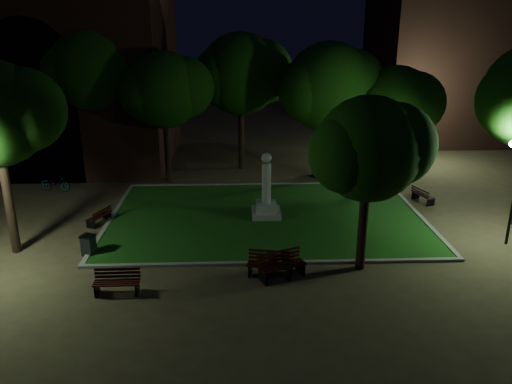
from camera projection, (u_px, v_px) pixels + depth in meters
ground at (269, 233)px, 22.82m from camera, size 80.00×80.00×0.00m
lawn at (266, 216)px, 24.70m from camera, size 15.00×10.00×0.08m
lawn_kerb at (266, 216)px, 24.69m from camera, size 15.40×10.40×0.12m
monument at (266, 199)px, 24.40m from camera, size 1.40×1.40×3.20m
building_main at (16, 51)px, 32.87m from camera, size 20.00×12.00×15.00m
building_far at (474, 63)px, 40.50m from camera, size 16.00×10.00×12.00m
tree_north_wl at (166, 90)px, 28.37m from camera, size 5.40×4.41×7.72m
tree_north_er at (331, 87)px, 28.60m from camera, size 6.28×5.13×8.21m
tree_ne at (397, 105)px, 28.45m from camera, size 5.55×4.53×6.93m
tree_se at (371, 149)px, 18.03m from camera, size 4.78×3.91×6.76m
tree_nw at (98, 68)px, 29.78m from camera, size 7.31×5.97×9.56m
tree_far_north at (242, 74)px, 31.04m from camera, size 6.26×5.11×8.67m
lamppost_nw at (81, 128)px, 29.96m from camera, size 1.18×0.28×4.46m
lamppost_ne at (432, 119)px, 32.93m from camera, size 1.18×0.28×4.39m
bench_near_left at (281, 266)px, 18.75m from camera, size 1.93×1.33×1.01m
bench_near_right at (271, 265)px, 18.88m from camera, size 1.83×0.95×0.96m
bench_west_near at (117, 282)px, 17.65m from camera, size 1.62×0.59×0.89m
bench_left_side at (100, 217)px, 23.77m from camera, size 1.00×1.48×0.77m
bench_right_side at (422, 196)px, 26.64m from camera, size 0.91×1.51×0.78m
bench_far_side at (327, 170)px, 31.03m from camera, size 1.84×1.11×0.95m
trash_bin at (89, 245)px, 20.56m from camera, size 0.65×0.65×0.88m
bicycle at (55, 183)px, 28.46m from camera, size 1.91×1.03×0.95m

